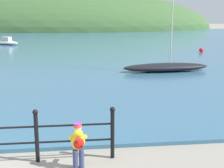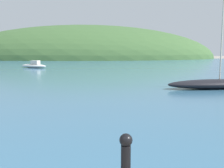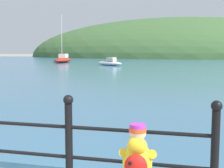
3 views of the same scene
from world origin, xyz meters
TOP-DOWN VIEW (x-y plane):
  - water at (0.00, 32.00)m, footprint 80.00×60.00m
  - far_hillside at (0.00, 66.82)m, footprint 65.83×36.21m
  - boat_far_right at (-5.26, 28.73)m, footprint 3.37×2.63m
  - boat_nearest_quay at (7.04, 11.62)m, footprint 4.92×1.50m

SIDE VIEW (x-z plane):
  - far_hillside at x=0.00m, z-range -8.39..8.39m
  - water at x=0.00m, z-range 0.00..0.10m
  - boat_nearest_quay at x=7.04m, z-range -2.54..3.26m
  - boat_far_right at x=-5.26m, z-range -0.04..0.78m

